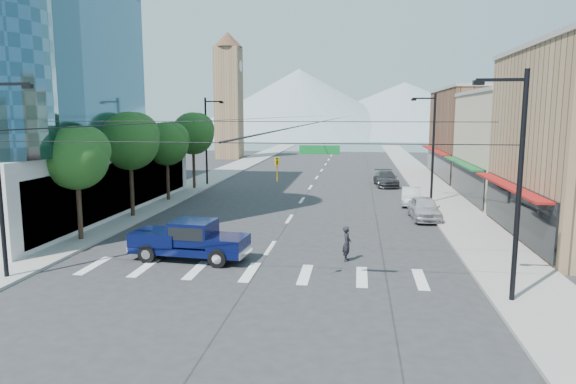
# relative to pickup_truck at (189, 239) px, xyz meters

# --- Properties ---
(ground) EXTENTS (160.00, 160.00, 0.00)m
(ground) POSITION_rel_pickup_truck_xyz_m (3.69, -3.23, -1.06)
(ground) COLOR #28282B
(ground) RESTS_ON ground
(sidewalk_left) EXTENTS (4.00, 120.00, 0.15)m
(sidewalk_left) POSITION_rel_pickup_truck_xyz_m (-8.31, 36.77, -0.98)
(sidewalk_left) COLOR gray
(sidewalk_left) RESTS_ON ground
(sidewalk_right) EXTENTS (4.00, 120.00, 0.15)m
(sidewalk_right) POSITION_rel_pickup_truck_xyz_m (15.69, 36.77, -0.98)
(sidewalk_right) COLOR gray
(sidewalk_right) RESTS_ON ground
(shop_mid) EXTENTS (12.00, 14.00, 9.00)m
(shop_mid) POSITION_rel_pickup_truck_xyz_m (23.69, 20.77, 3.44)
(shop_mid) COLOR tan
(shop_mid) RESTS_ON ground
(shop_far) EXTENTS (12.00, 18.00, 10.00)m
(shop_far) POSITION_rel_pickup_truck_xyz_m (23.69, 36.77, 3.94)
(shop_far) COLOR brown
(shop_far) RESTS_ON ground
(clock_tower) EXTENTS (4.80, 4.80, 20.40)m
(clock_tower) POSITION_rel_pickup_truck_xyz_m (-12.81, 58.77, 9.59)
(clock_tower) COLOR #8C6B4C
(clock_tower) RESTS_ON ground
(mountain_left) EXTENTS (80.00, 80.00, 22.00)m
(mountain_left) POSITION_rel_pickup_truck_xyz_m (-11.31, 146.77, 9.94)
(mountain_left) COLOR gray
(mountain_left) RESTS_ON ground
(mountain_right) EXTENTS (90.00, 90.00, 18.00)m
(mountain_right) POSITION_rel_pickup_truck_xyz_m (23.69, 156.77, 7.94)
(mountain_right) COLOR gray
(mountain_right) RESTS_ON ground
(tree_near) EXTENTS (3.65, 3.64, 6.71)m
(tree_near) POSITION_rel_pickup_truck_xyz_m (-7.38, 2.87, 3.94)
(tree_near) COLOR black
(tree_near) RESTS_ON ground
(tree_midnear) EXTENTS (4.09, 4.09, 7.52)m
(tree_midnear) POSITION_rel_pickup_truck_xyz_m (-7.38, 9.87, 4.54)
(tree_midnear) COLOR black
(tree_midnear) RESTS_ON ground
(tree_midfar) EXTENTS (3.65, 3.64, 6.71)m
(tree_midfar) POSITION_rel_pickup_truck_xyz_m (-7.38, 16.87, 3.94)
(tree_midfar) COLOR black
(tree_midfar) RESTS_ON ground
(tree_far) EXTENTS (4.09, 4.09, 7.52)m
(tree_far) POSITION_rel_pickup_truck_xyz_m (-7.38, 23.87, 4.54)
(tree_far) COLOR black
(tree_far) RESTS_ON ground
(signal_rig) EXTENTS (21.80, 0.20, 9.00)m
(signal_rig) POSITION_rel_pickup_truck_xyz_m (3.89, -4.23, 3.59)
(signal_rig) COLOR black
(signal_rig) RESTS_ON ground
(lamp_pole_nw) EXTENTS (2.00, 0.25, 9.00)m
(lamp_pole_nw) POSITION_rel_pickup_truck_xyz_m (-6.97, 26.77, 3.89)
(lamp_pole_nw) COLOR black
(lamp_pole_nw) RESTS_ON ground
(lamp_pole_ne) EXTENTS (2.00, 0.25, 9.00)m
(lamp_pole_ne) POSITION_rel_pickup_truck_xyz_m (14.36, 18.77, 3.89)
(lamp_pole_ne) COLOR black
(lamp_pole_ne) RESTS_ON ground
(pickup_truck) EXTENTS (6.15, 2.75, 2.03)m
(pickup_truck) POSITION_rel_pickup_truck_xyz_m (0.00, 0.00, 0.00)
(pickup_truck) COLOR #080E3C
(pickup_truck) RESTS_ON ground
(pedestrian) EXTENTS (0.47, 0.68, 1.79)m
(pedestrian) POSITION_rel_pickup_truck_xyz_m (7.94, 0.81, -0.16)
(pedestrian) COLOR black
(pedestrian) RESTS_ON ground
(parked_car_near) EXTENTS (2.15, 4.83, 1.61)m
(parked_car_near) POSITION_rel_pickup_truck_xyz_m (13.09, 11.87, -0.25)
(parked_car_near) COLOR #BBBABF
(parked_car_near) RESTS_ON ground
(parked_car_mid) EXTENTS (1.88, 4.35, 1.39)m
(parked_car_mid) POSITION_rel_pickup_truck_xyz_m (12.77, 17.81, -0.36)
(parked_car_mid) COLOR silver
(parked_car_mid) RESTS_ON ground
(parked_car_far) EXTENTS (2.60, 5.49, 1.55)m
(parked_car_far) POSITION_rel_pickup_truck_xyz_m (11.29, 28.67, -0.28)
(parked_car_far) COLOR #323234
(parked_car_far) RESTS_ON ground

